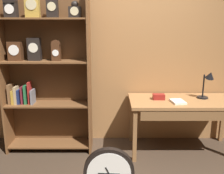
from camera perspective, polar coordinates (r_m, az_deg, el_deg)
name	(u,v)px	position (r m, az deg, el deg)	size (l,w,h in m)	color
back_wood_panel	(120,55)	(3.63, 1.83, 7.33)	(4.80, 0.05, 2.60)	#9E6B3D
bookshelf	(44,67)	(3.42, -15.55, 4.49)	(1.17, 0.33, 2.26)	brown
workbench	(185,106)	(3.47, 16.53, -4.20)	(1.48, 0.70, 0.74)	#9E6B3D
desk_lamp	(208,82)	(3.56, 21.41, 1.15)	(0.20, 0.20, 0.40)	black
toolbox_small	(159,97)	(3.40, 10.86, -2.24)	(0.16, 0.10, 0.07)	maroon
open_repair_manual	(178,102)	(3.32, 15.12, -3.28)	(0.16, 0.22, 0.03)	silver
round_clock_large	(109,173)	(2.60, -0.63, -19.32)	(0.51, 0.11, 0.55)	black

